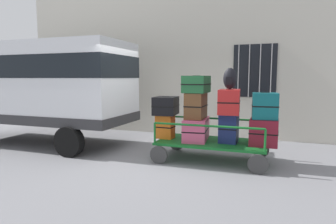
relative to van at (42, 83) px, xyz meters
The scene contains 15 objects.
ground_plane 3.99m from the van, ahead, with size 40.00×40.00×0.00m, color gray.
building_wall 4.55m from the van, 35.87° to the left, with size 12.00×0.38×5.00m.
van is the anchor object (origin of this frame).
luggage_cart 4.88m from the van, ahead, with size 2.38×1.29×0.43m.
cart_railing 4.78m from the van, ahead, with size 2.26×1.15×0.45m.
suitcase_left_bottom 3.76m from the van, ahead, with size 0.41×0.32×0.54m.
suitcase_left_middle 3.66m from the van, ahead, with size 0.56×0.66×0.41m.
suitcase_midleft_bottom 4.46m from the van, ahead, with size 0.58×0.98×0.49m.
suitcase_midleft_middle 4.37m from the van, ahead, with size 0.39×0.62×0.56m.
suitcase_midleft_top 4.34m from the van, ahead, with size 0.51×0.70×0.37m.
suitcase_center_bottom 5.14m from the van, ahead, with size 0.40×0.45×0.62m.
suitcase_center_middle 5.07m from the van, ahead, with size 0.50×0.79×0.51m.
suitcase_midright_bottom 5.85m from the van, ahead, with size 0.57×0.56×0.55m.
suitcase_midright_middle 5.79m from the van, ahead, with size 0.54×0.46×0.53m.
backpack 5.07m from the van, ahead, with size 0.27×0.22×0.44m.
Camera 1 is at (2.27, -6.03, 1.80)m, focal length 31.12 mm.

